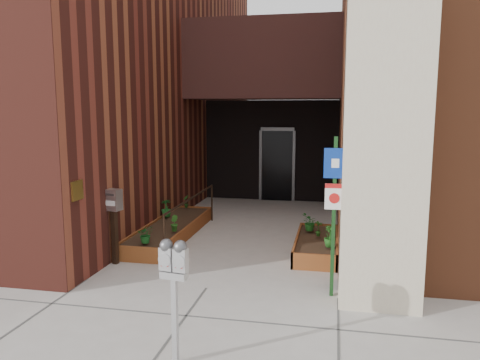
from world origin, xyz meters
The scene contains 15 objects.
ground centered at (0.00, 0.00, 0.00)m, with size 80.00×80.00×0.00m, color #9E9991.
architecture centered at (-0.18, 6.89, 4.98)m, with size 20.00×14.60×10.00m.
planter_left centered at (-1.55, 2.70, 0.13)m, with size 0.90×3.60×0.30m.
planter_right centered at (1.60, 2.20, 0.13)m, with size 0.80×2.20×0.30m.
handrail centered at (-1.05, 2.65, 0.75)m, with size 0.04×3.34×0.90m.
parking_meter centered at (0.26, -2.14, 1.08)m, with size 0.32×0.16×1.39m.
sign_post centered at (1.90, 0.08, 1.45)m, with size 0.32×0.08×2.36m.
payment_dropbox centered at (-1.90, 0.80, 0.98)m, with size 0.30×0.25×1.35m.
shrub_left_a centered at (-1.47, 1.17, 0.47)m, with size 0.30×0.30×0.33m, color #164E19.
shrub_left_b centered at (-1.25, 2.08, 0.46)m, with size 0.18×0.18×0.32m, color #265C1A.
shrub_left_c centered at (-1.85, 3.27, 0.50)m, with size 0.23×0.23×0.40m, color #1C6322.
shrub_left_d centered at (-1.72, 4.30, 0.46)m, with size 0.17×0.17×0.32m, color #1F4F16.
shrub_right_a centered at (1.85, 1.61, 0.49)m, with size 0.21×0.21×0.38m, color #1B4F16.
shrub_right_b centered at (1.62, 2.27, 0.46)m, with size 0.17×0.17×0.32m, color #225C1A.
shrub_right_c centered at (1.43, 2.64, 0.48)m, with size 0.32×0.32×0.35m, color #195A1A.
Camera 1 is at (1.89, -6.64, 2.74)m, focal length 35.00 mm.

